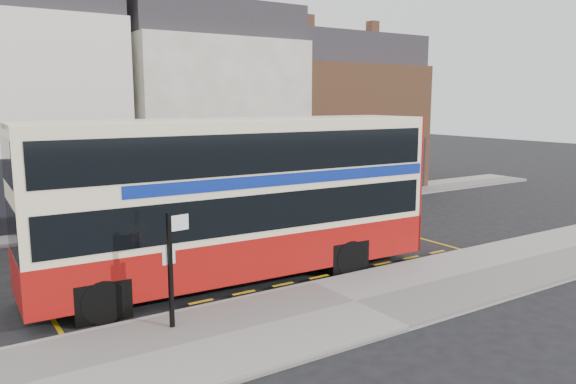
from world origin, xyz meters
TOP-DOWN VIEW (x-y plane):
  - ground at (0.00, 0.00)m, footprint 120.00×120.00m
  - pavement at (0.00, -2.30)m, footprint 40.00×4.00m
  - kerb at (0.00, -0.38)m, footprint 40.00×0.15m
  - far_pavement at (0.00, 11.00)m, footprint 50.00×3.00m
  - road_markings at (0.00, 1.60)m, footprint 14.00×3.40m
  - terrace_left at (-5.50, 14.99)m, footprint 8.00×8.01m
  - terrace_green_shop at (3.50, 14.99)m, footprint 9.00×8.01m
  - terrace_right at (12.50, 14.99)m, footprint 9.00×8.01m
  - double_decker_bus at (-1.53, 1.36)m, footprint 12.41×3.26m
  - bus_stop_post at (-4.71, -1.26)m, footprint 0.69×0.14m
  - car_grey at (-2.55, 8.39)m, footprint 4.02×1.55m
  - car_white at (7.46, 8.80)m, footprint 4.39×2.20m
  - street_tree_right at (9.12, 10.55)m, footprint 2.22×2.22m

SIDE VIEW (x-z plane):
  - ground at x=0.00m, z-range 0.00..0.00m
  - road_markings at x=0.00m, z-range 0.00..0.01m
  - pavement at x=0.00m, z-range 0.00..0.15m
  - kerb at x=0.00m, z-range 0.00..0.15m
  - far_pavement at x=0.00m, z-range 0.00..0.15m
  - car_white at x=7.46m, z-range 0.00..1.22m
  - car_grey at x=-2.55m, z-range 0.00..1.31m
  - bus_stop_post at x=-4.71m, z-range 0.44..3.22m
  - double_decker_bus at x=-1.53m, z-range 0.13..5.05m
  - street_tree_right at x=9.12m, z-range 0.87..5.65m
  - terrace_right at x=12.50m, z-range -0.58..9.72m
  - terrace_green_shop at x=3.50m, z-range -0.58..10.72m
  - terrace_left at x=-5.50m, z-range -0.58..11.22m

